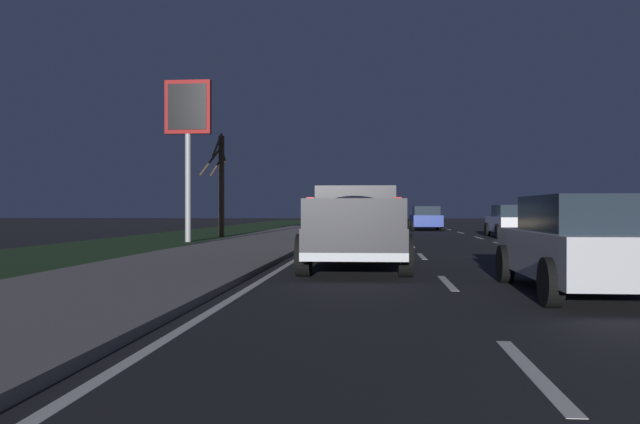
{
  "coord_description": "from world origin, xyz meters",
  "views": [
    {
      "loc": [
        -0.73,
        3.01,
        1.32
      ],
      "look_at": [
        15.96,
        4.49,
        1.26
      ],
      "focal_mm": 36.22,
      "sensor_mm": 36.0,
      "label": 1
    }
  ],
  "objects_px": {
    "gas_price_sign": "(188,121)",
    "bare_tree_far": "(221,183)",
    "sedan_tan": "(361,224)",
    "sedan_blue": "(426,218)",
    "pickup_truck": "(355,225)",
    "sedan_silver": "(585,244)",
    "sedan_white": "(512,221)"
  },
  "relations": [
    {
      "from": "sedan_silver",
      "to": "gas_price_sign",
      "type": "xyz_separation_m",
      "value": [
        15.48,
        10.96,
        4.18
      ]
    },
    {
      "from": "sedan_tan",
      "to": "bare_tree_far",
      "type": "height_order",
      "value": "bare_tree_far"
    },
    {
      "from": "sedan_tan",
      "to": "sedan_white",
      "type": "xyz_separation_m",
      "value": [
        6.28,
        -6.98,
        0.0
      ]
    },
    {
      "from": "gas_price_sign",
      "to": "bare_tree_far",
      "type": "height_order",
      "value": "gas_price_sign"
    },
    {
      "from": "sedan_silver",
      "to": "sedan_blue",
      "type": "bearing_deg",
      "value": 0.28
    },
    {
      "from": "bare_tree_far",
      "to": "sedan_tan",
      "type": "bearing_deg",
      "value": -129.49
    },
    {
      "from": "sedan_tan",
      "to": "sedan_blue",
      "type": "bearing_deg",
      "value": -12.53
    },
    {
      "from": "sedan_white",
      "to": "gas_price_sign",
      "type": "relative_size",
      "value": 0.67
    },
    {
      "from": "sedan_silver",
      "to": "sedan_white",
      "type": "relative_size",
      "value": 1.0
    },
    {
      "from": "pickup_truck",
      "to": "sedan_blue",
      "type": "height_order",
      "value": "pickup_truck"
    },
    {
      "from": "sedan_white",
      "to": "gas_price_sign",
      "type": "xyz_separation_m",
      "value": [
        -5.38,
        14.1,
        4.18
      ]
    },
    {
      "from": "sedan_white",
      "to": "bare_tree_far",
      "type": "height_order",
      "value": "bare_tree_far"
    },
    {
      "from": "sedan_tan",
      "to": "sedan_blue",
      "type": "xyz_separation_m",
      "value": [
        16.57,
        -3.68,
        0.0
      ]
    },
    {
      "from": "sedan_tan",
      "to": "sedan_silver",
      "type": "relative_size",
      "value": 1.01
    },
    {
      "from": "gas_price_sign",
      "to": "sedan_white",
      "type": "bearing_deg",
      "value": -69.12
    },
    {
      "from": "gas_price_sign",
      "to": "bare_tree_far",
      "type": "bearing_deg",
      "value": -2.18
    },
    {
      "from": "sedan_white",
      "to": "bare_tree_far",
      "type": "xyz_separation_m",
      "value": [
        -0.56,
        13.92,
        1.85
      ]
    },
    {
      "from": "sedan_tan",
      "to": "bare_tree_far",
      "type": "xyz_separation_m",
      "value": [
        5.72,
        6.94,
        1.85
      ]
    },
    {
      "from": "sedan_tan",
      "to": "gas_price_sign",
      "type": "bearing_deg",
      "value": 82.83
    },
    {
      "from": "sedan_white",
      "to": "gas_price_sign",
      "type": "distance_m",
      "value": 15.66
    },
    {
      "from": "sedan_tan",
      "to": "sedan_blue",
      "type": "relative_size",
      "value": 1.01
    },
    {
      "from": "sedan_silver",
      "to": "sedan_white",
      "type": "xyz_separation_m",
      "value": [
        20.87,
        -3.15,
        0.0
      ]
    },
    {
      "from": "sedan_white",
      "to": "sedan_blue",
      "type": "bearing_deg",
      "value": 17.77
    },
    {
      "from": "sedan_blue",
      "to": "gas_price_sign",
      "type": "bearing_deg",
      "value": 145.43
    },
    {
      "from": "sedan_blue",
      "to": "sedan_white",
      "type": "bearing_deg",
      "value": -162.23
    },
    {
      "from": "gas_price_sign",
      "to": "sedan_tan",
      "type": "bearing_deg",
      "value": -97.17
    },
    {
      "from": "sedan_white",
      "to": "bare_tree_far",
      "type": "bearing_deg",
      "value": 92.3
    },
    {
      "from": "pickup_truck",
      "to": "sedan_blue",
      "type": "xyz_separation_m",
      "value": [
        26.99,
        -3.56,
        -0.2
      ]
    },
    {
      "from": "pickup_truck",
      "to": "sedan_silver",
      "type": "distance_m",
      "value": 5.59
    },
    {
      "from": "pickup_truck",
      "to": "bare_tree_far",
      "type": "relative_size",
      "value": 1.09
    },
    {
      "from": "gas_price_sign",
      "to": "sedan_silver",
      "type": "bearing_deg",
      "value": -144.72
    },
    {
      "from": "sedan_silver",
      "to": "sedan_tan",
      "type": "bearing_deg",
      "value": 14.73
    }
  ]
}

